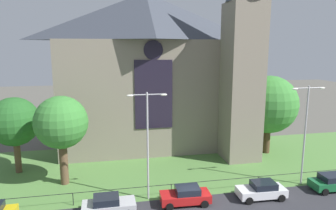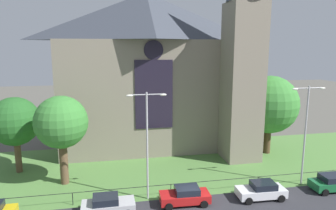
{
  "view_description": "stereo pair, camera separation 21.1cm",
  "coord_description": "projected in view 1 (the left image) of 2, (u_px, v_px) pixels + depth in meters",
  "views": [
    {
      "loc": [
        -6.73,
        -22.47,
        13.09
      ],
      "look_at": [
        -0.55,
        8.0,
        7.25
      ],
      "focal_mm": 32.86,
      "sensor_mm": 36.0,
      "label": 1
    },
    {
      "loc": [
        -6.52,
        -22.51,
        13.09
      ],
      "look_at": [
        -0.55,
        8.0,
        7.25
      ],
      "focal_mm": 32.86,
      "sensor_mm": 36.0,
      "label": 2
    }
  ],
  "objects": [
    {
      "name": "ground",
      "position": [
        169.0,
        164.0,
        35.0
      ],
      "size": [
        160.0,
        160.0,
        0.0
      ],
      "primitive_type": "plane",
      "color": "#56544C"
    },
    {
      "name": "church_building",
      "position": [
        153.0,
        69.0,
        40.47
      ],
      "size": [
        23.2,
        16.2,
        26.0
      ],
      "color": "gray",
      "rests_on": "ground"
    },
    {
      "name": "parked_car_green",
      "position": [
        333.0,
        182.0,
        28.57
      ],
      "size": [
        4.25,
        2.13,
        1.51
      ],
      "rotation": [
        0.0,
        0.0,
        -0.03
      ],
      "color": "#196033",
      "rests_on": "ground"
    },
    {
      "name": "grass_verge",
      "position": [
        173.0,
        171.0,
        33.08
      ],
      "size": [
        120.0,
        20.0,
        0.01
      ],
      "primitive_type": "cube",
      "color": "#517F3D",
      "rests_on": "ground"
    },
    {
      "name": "tree_left_near",
      "position": [
        61.0,
        123.0,
        28.9
      ],
      "size": [
        5.02,
        5.02,
        8.67
      ],
      "color": "brown",
      "rests_on": "ground"
    },
    {
      "name": "streetlamp_near",
      "position": [
        148.0,
        134.0,
        25.92
      ],
      "size": [
        3.37,
        0.26,
        9.46
      ],
      "color": "#B2B2B7",
      "rests_on": "ground"
    },
    {
      "name": "tree_left_far",
      "position": [
        14.0,
        122.0,
        31.75
      ],
      "size": [
        5.08,
        5.08,
        8.08
      ],
      "color": "brown",
      "rests_on": "ground"
    },
    {
      "name": "parked_car_white",
      "position": [
        262.0,
        190.0,
        26.99
      ],
      "size": [
        4.27,
        2.16,
        1.51
      ],
      "rotation": [
        0.0,
        0.0,
        3.1
      ],
      "color": "silver",
      "rests_on": "ground"
    },
    {
      "name": "streetlamp_far",
      "position": [
        306.0,
        124.0,
        28.83
      ],
      "size": [
        3.37,
        0.26,
        9.62
      ],
      "color": "#B2B2B7",
      "rests_on": "ground"
    },
    {
      "name": "tree_right_far",
      "position": [
        269.0,
        105.0,
        37.77
      ],
      "size": [
        7.07,
        7.07,
        9.74
      ],
      "color": "#4C3823",
      "rests_on": "ground"
    },
    {
      "name": "parked_car_red",
      "position": [
        186.0,
        195.0,
        26.01
      ],
      "size": [
        4.28,
        2.18,
        1.51
      ],
      "rotation": [
        0.0,
        0.0,
        3.1
      ],
      "color": "#B21919",
      "rests_on": "ground"
    },
    {
      "name": "iron_railing",
      "position": [
        171.0,
        186.0,
        27.33
      ],
      "size": [
        33.78,
        0.07,
        1.13
      ],
      "color": "black",
      "rests_on": "ground"
    },
    {
      "name": "parked_car_silver",
      "position": [
        108.0,
        205.0,
        24.43
      ],
      "size": [
        4.22,
        2.05,
        1.51
      ],
      "rotation": [
        0.0,
        0.0,
        0.01
      ],
      "color": "#B7B7BC",
      "rests_on": "ground"
    }
  ]
}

